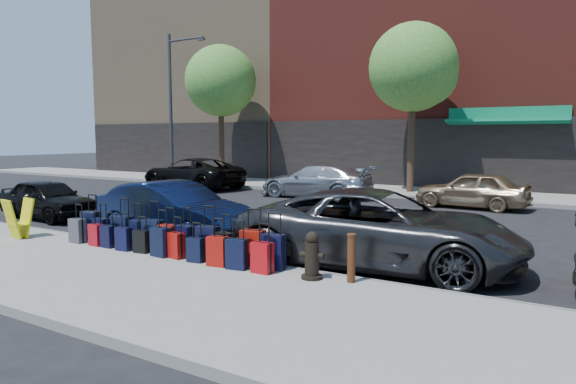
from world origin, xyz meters
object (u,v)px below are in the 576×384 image
Objects in this scene: tree_center at (416,70)px; car_far_2 at (472,190)px; tree_left at (223,83)px; car_near_2 at (380,229)px; car_far_0 at (193,173)px; suitcase_front_5 at (168,239)px; car_near_0 at (48,199)px; bollard at (351,257)px; display_rack at (19,219)px; car_near_1 at (173,211)px; fire_hydrant at (312,257)px; streetlight at (173,98)px.

car_far_2 is at bearing -43.91° from tree_center.
tree_left is 19.24m from car_near_2.
suitcase_front_5 is at bearing 45.23° from car_far_0.
car_near_2 is at bearing -88.85° from car_near_0.
display_rack is (-8.35, -0.67, 0.04)m from bollard.
tree_left is 7.77× the size of display_rack.
car_far_0 reaches higher than car_near_0.
car_near_2 is (-0.18, 1.75, 0.20)m from bollard.
bollard is at bearing -45.71° from tree_left.
car_near_0 is at bearing 169.78° from bollard.
car_near_2 is (3.29, -12.58, -4.64)m from tree_center.
car_near_0 is 0.68× the size of car_far_0.
display_rack is at bearing 134.17° from car_near_1.
car_far_2 is at bearing 65.33° from display_rack.
car_near_1 reaches higher than bollard.
tree_center is 16.48m from display_rack.
display_rack is at bearing -108.01° from tree_center.
tree_left is 5.51m from car_far_0.
tree_center is at bearing -5.91° from car_near_1.
tree_left is at bearing 122.23° from fire_hydrant.
suitcase_front_5 is 4.34m from car_near_2.
bollard is at bearing -76.36° from tree_center.
bollard is 11.41m from car_near_0.
display_rack is 3.62m from car_near_1.
fire_hydrant is at bearing 53.79° from car_far_0.
car_near_0 is 0.84× the size of car_near_1.
tree_left is at bearing 37.16° from car_near_1.
display_rack is 0.17× the size of car_near_2.
tree_center is at bearing 90.62° from fire_hydrant.
tree_left is 1.32× the size of car_near_2.
display_rack is (8.57, -14.29, -4.05)m from streetlight.
suitcase_front_5 is at bearing 17.92° from display_rack.
tree_center is 8.86× the size of bollard.
suitcase_front_5 is 1.02× the size of display_rack.
car_near_0 is (2.74, -12.30, -4.79)m from tree_left.
car_near_2 is 9.62m from car_far_2.
streetlight is 8.39× the size of suitcase_front_5.
tree_left reaches higher than car_near_0.
fire_hydrant is at bearing -47.39° from tree_left.
tree_left is 1.98× the size of car_near_0.
bollard is 0.21× the size of car_far_2.
fire_hydrant is at bearing -106.70° from car_near_1.
bollard is 0.22× the size of car_near_0.
fire_hydrant is 10.79m from car_near_0.
car_near_1 is (-1.45, 1.68, 0.27)m from suitcase_front_5.
fire_hydrant is at bearing 2.47° from car_far_2.
car_near_1 is (-5.60, 1.68, 0.15)m from bollard.
display_rack is (5.63, -14.99, -4.80)m from tree_left.
car_far_2 is at bearing 72.73° from suitcase_front_5.
tree_left is 0.91× the size of streetlight.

